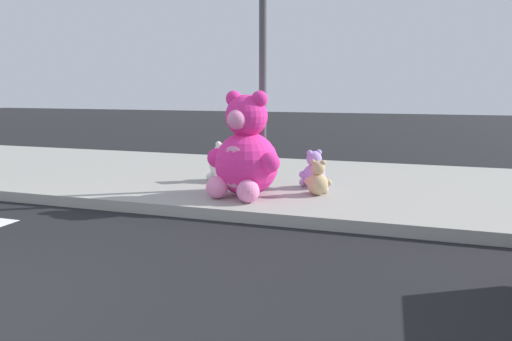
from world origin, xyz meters
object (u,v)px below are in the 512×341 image
object	(u,v)px
sign_pole	(263,72)
plush_tan	(318,181)
plush_lavender	(313,172)
plush_white	(221,165)
plush_pink_large	(245,155)

from	to	relation	value
sign_pole	plush_tan	distance (m)	1.75
plush_lavender	plush_white	xyz separation A→B (m)	(-1.50, 0.05, 0.02)
sign_pole	plush_white	size ratio (longest dim) A/B	5.08
plush_lavender	plush_tan	size ratio (longest dim) A/B	1.15
plush_white	plush_pink_large	bearing A→B (deg)	-51.39
sign_pole	plush_tan	xyz separation A→B (m)	(0.88, -0.23, -1.50)
plush_lavender	plush_pink_large	bearing A→B (deg)	-132.81
plush_lavender	plush_tan	distance (m)	0.51
plush_pink_large	sign_pole	bearing A→B (deg)	83.26
plush_pink_large	plush_tan	xyz separation A→B (m)	(0.95, 0.36, -0.38)
plush_pink_large	plush_white	xyz separation A→B (m)	(-0.72, 0.90, -0.32)
plush_lavender	plush_white	distance (m)	1.50
plush_tan	plush_white	bearing A→B (deg)	162.24
plush_pink_large	plush_tan	bearing A→B (deg)	21.11
sign_pole	plush_pink_large	size ratio (longest dim) A/B	2.23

